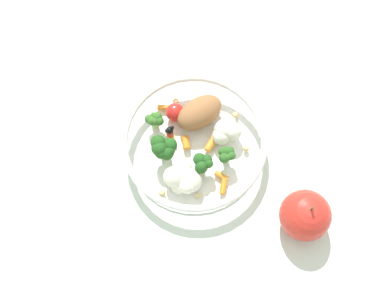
# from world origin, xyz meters

# --- Properties ---
(ground_plane) EXTENTS (2.40, 2.40, 0.00)m
(ground_plane) POSITION_xyz_m (0.00, 0.00, 0.00)
(ground_plane) COLOR silver
(food_container) EXTENTS (0.24, 0.24, 0.07)m
(food_container) POSITION_xyz_m (-0.02, -0.00, 0.03)
(food_container) COLOR white
(food_container) RESTS_ON ground_plane
(loose_apple) EXTENTS (0.08, 0.08, 0.09)m
(loose_apple) POSITION_xyz_m (0.14, 0.14, 0.04)
(loose_apple) COLOR red
(loose_apple) RESTS_ON ground_plane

